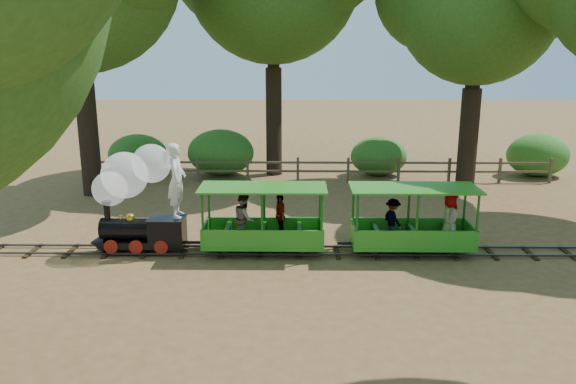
{
  "coord_description": "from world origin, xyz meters",
  "views": [
    {
      "loc": [
        -1.11,
        -13.81,
        5.19
      ],
      "look_at": [
        -1.29,
        0.5,
        1.52
      ],
      "focal_mm": 35.0,
      "sensor_mm": 36.0,
      "label": 1
    }
  ],
  "objects_px": {
    "carriage_front": "(261,225)",
    "carriage_rear": "(416,225)",
    "locomotive": "(137,190)",
    "fence": "(323,168)"
  },
  "relations": [
    {
      "from": "carriage_front",
      "to": "fence",
      "type": "xyz_separation_m",
      "value": [
        1.98,
        8.0,
        -0.2
      ]
    },
    {
      "from": "carriage_front",
      "to": "carriage_rear",
      "type": "relative_size",
      "value": 1.0
    },
    {
      "from": "locomotive",
      "to": "fence",
      "type": "distance_m",
      "value": 9.51
    },
    {
      "from": "locomotive",
      "to": "fence",
      "type": "bearing_deg",
      "value": 56.92
    },
    {
      "from": "locomotive",
      "to": "fence",
      "type": "relative_size",
      "value": 0.16
    },
    {
      "from": "locomotive",
      "to": "carriage_front",
      "type": "bearing_deg",
      "value": -1.41
    },
    {
      "from": "locomotive",
      "to": "carriage_rear",
      "type": "bearing_deg",
      "value": -0.5
    },
    {
      "from": "carriage_rear",
      "to": "fence",
      "type": "bearing_deg",
      "value": 104.26
    },
    {
      "from": "carriage_front",
      "to": "carriage_rear",
      "type": "distance_m",
      "value": 4.01
    },
    {
      "from": "locomotive",
      "to": "carriage_rear",
      "type": "distance_m",
      "value": 7.24
    }
  ]
}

